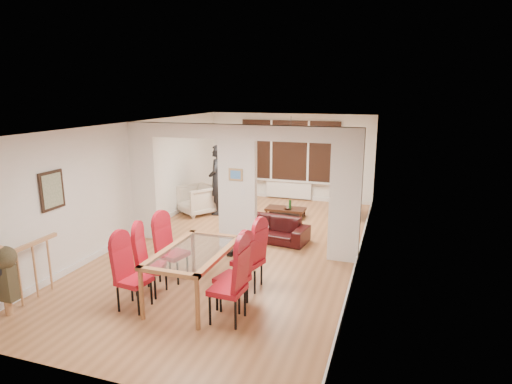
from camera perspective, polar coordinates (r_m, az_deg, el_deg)
The scene contains 24 objects.
floor at distance 9.19m, azimuth -2.40°, elevation -7.40°, with size 5.00×9.00×0.01m, color #A46C42.
room_walls at distance 8.82m, azimuth -2.48°, elevation 0.53°, with size 5.00×9.00×2.60m, color silver, non-canonical shape.
divider_wall at distance 8.82m, azimuth -2.48°, elevation 0.53°, with size 5.00×0.18×2.60m, color white.
bay_window_blinds at distance 12.96m, azimuth 4.51°, elevation 5.53°, with size 3.00×0.08×1.80m, color black.
radiator at distance 13.14m, azimuth 4.38°, elevation 0.31°, with size 1.40×0.08×0.50m, color white.
pendant_light at distance 11.72m, azimuth 4.65°, elevation 7.90°, with size 0.36×0.36×0.36m, color orange.
stair_newel at distance 7.67m, azimuth -27.70°, elevation -8.89°, with size 0.40×1.20×1.10m, color tan, non-canonical shape.
wall_poster at distance 8.07m, azimuth -25.57°, elevation 0.20°, with size 0.04×0.52×0.67m, color gray.
pillar_photo at distance 8.66m, azimuth -2.73°, elevation 2.33°, with size 0.30×0.03×0.25m, color #4C8CD8.
dining_table at distance 6.98m, azimuth -8.13°, elevation -10.80°, with size 0.99×1.76×0.82m, color #9F663B, non-canonical shape.
dining_chair_la at distance 6.83m, azimuth -16.00°, elevation -10.62°, with size 0.43×0.43×1.08m, color #A8111F, non-canonical shape.
dining_chair_lb at distance 7.24m, azimuth -13.91°, elevation -9.14°, with size 0.43×0.43×1.06m, color #A8111F, non-canonical shape.
dining_chair_lc at distance 7.66m, azimuth -11.03°, elevation -7.62°, with size 0.43×0.43×1.08m, color #A8111F, non-canonical shape.
dining_chair_ra at distance 6.23m, azimuth -3.84°, elevation -12.03°, with size 0.47×0.47×1.17m, color #A8111F, non-canonical shape.
dining_chair_rb at distance 6.62m, azimuth -3.22°, elevation -10.80°, with size 0.44×0.44×1.10m, color #A8111F, non-canonical shape.
dining_chair_rc at distance 7.21m, azimuth -1.09°, elevation -8.66°, with size 0.44×0.44×1.10m, color #A8111F, non-canonical shape.
sofa at distance 9.59m, azimuth 1.58°, elevation -4.84°, with size 1.80×0.70×0.52m, color black.
armchair at distance 11.63m, azimuth -7.89°, elevation -1.03°, with size 0.84×0.86×0.78m, color beige.
person at distance 11.46m, azimuth -5.20°, elevation 1.62°, with size 0.45×0.68×1.87m, color black.
television at distance 11.52m, azimuth 12.41°, elevation -1.99°, with size 0.12×0.93×0.54m, color black.
coffee_table at distance 11.36m, azimuth 3.96°, elevation -2.71°, with size 1.03×0.51×0.24m, color black, non-canonical shape.
bottle at distance 11.15m, azimuth 4.56°, elevation -1.67°, with size 0.07×0.07×0.28m, color #143F19.
bowl at distance 11.20m, azimuth 4.27°, elevation -2.18°, with size 0.20×0.20×0.05m, color black.
shoes at distance 8.78m, azimuth -2.82°, elevation -8.04°, with size 0.26×0.28×0.11m, color black, non-canonical shape.
Camera 1 is at (3.06, -8.03, 3.25)m, focal length 30.00 mm.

